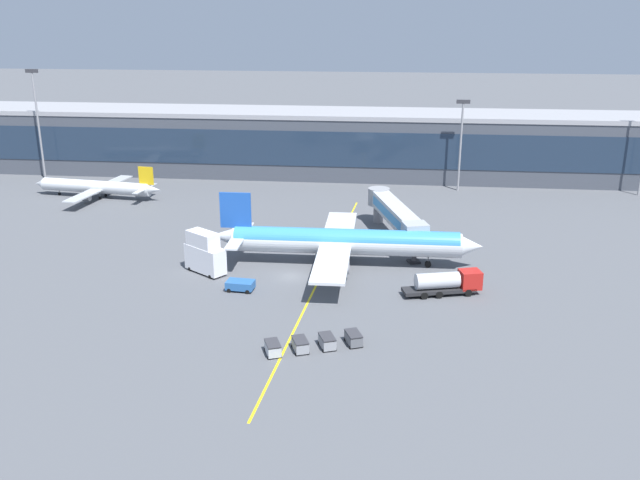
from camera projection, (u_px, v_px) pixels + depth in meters
name	position (u px, v px, depth m)	size (l,w,h in m)	color
ground_plane	(292.00, 277.00, 101.11)	(700.00, 700.00, 0.00)	#515459
apron_lead_in_line	(322.00, 273.00, 102.54)	(0.30, 80.00, 0.01)	yellow
terminal_building	(341.00, 143.00, 160.95)	(191.46, 17.11, 14.99)	#424751
main_airliner	(344.00, 241.00, 104.74)	(41.63, 32.96, 10.98)	silver
jet_bridge	(394.00, 213.00, 115.93)	(10.29, 24.70, 6.44)	#B2B7BC
fuel_tanker	(447.00, 282.00, 94.31)	(11.08, 5.27, 3.25)	#232326
catering_lift	(205.00, 253.00, 101.72)	(6.98, 5.99, 6.30)	white
pushback_tug	(241.00, 285.00, 95.89)	(3.98, 2.61, 1.40)	#285B9E
baggage_cart_0	(273.00, 348.00, 78.09)	(2.40, 3.03, 1.48)	#B2B7BC
baggage_cart_1	(300.00, 345.00, 78.88)	(2.40, 3.03, 1.48)	gray
baggage_cart_2	(327.00, 341.00, 79.66)	(2.40, 3.03, 1.48)	gray
baggage_cart_3	(353.00, 338.00, 80.45)	(2.40, 3.03, 1.48)	#595B60
commuter_jet_far	(96.00, 187.00, 142.79)	(28.84, 23.01, 7.13)	#B2B7BC
apron_light_mast_0	(461.00, 137.00, 145.62)	(2.80, 0.50, 19.40)	gray
apron_light_mast_2	(37.00, 117.00, 154.58)	(2.80, 0.50, 24.78)	gray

